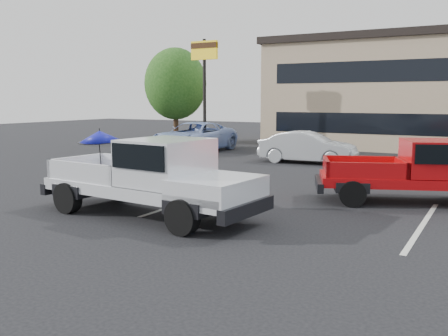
{
  "coord_description": "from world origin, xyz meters",
  "views": [
    {
      "loc": [
        4.41,
        -9.61,
        2.79
      ],
      "look_at": [
        -0.82,
        -0.25,
        1.3
      ],
      "focal_mm": 40.0,
      "sensor_mm": 36.0,
      "label": 1
    }
  ],
  "objects_px": {
    "tree_left": "(175,84)",
    "silver_pickup": "(158,173)",
    "motel_sign": "(204,64)",
    "blue_suv": "(194,137)",
    "red_pickup": "(427,169)",
    "silver_sedan": "(308,147)"
  },
  "relations": [
    {
      "from": "tree_left",
      "to": "silver_pickup",
      "type": "xyz_separation_m",
      "value": [
        11.42,
        -17.26,
        -2.68
      ]
    },
    {
      "from": "red_pickup",
      "to": "silver_sedan",
      "type": "xyz_separation_m",
      "value": [
        -5.67,
        6.46,
        -0.24
      ]
    },
    {
      "from": "tree_left",
      "to": "silver_sedan",
      "type": "height_order",
      "value": "tree_left"
    },
    {
      "from": "red_pickup",
      "to": "silver_sedan",
      "type": "bearing_deg",
      "value": 110.01
    },
    {
      "from": "silver_pickup",
      "to": "blue_suv",
      "type": "height_order",
      "value": "silver_pickup"
    },
    {
      "from": "motel_sign",
      "to": "red_pickup",
      "type": "xyz_separation_m",
      "value": [
        12.71,
        -9.37,
        -3.72
      ]
    },
    {
      "from": "silver_pickup",
      "to": "silver_sedan",
      "type": "distance_m",
      "value": 11.36
    },
    {
      "from": "motel_sign",
      "to": "silver_sedan",
      "type": "relative_size",
      "value": 1.43
    },
    {
      "from": "motel_sign",
      "to": "silver_sedan",
      "type": "bearing_deg",
      "value": -22.47
    },
    {
      "from": "silver_pickup",
      "to": "red_pickup",
      "type": "bearing_deg",
      "value": 47.61
    },
    {
      "from": "motel_sign",
      "to": "tree_left",
      "type": "bearing_deg",
      "value": 143.13
    },
    {
      "from": "silver_sedan",
      "to": "blue_suv",
      "type": "relative_size",
      "value": 0.74
    },
    {
      "from": "motel_sign",
      "to": "red_pickup",
      "type": "distance_m",
      "value": 16.23
    },
    {
      "from": "red_pickup",
      "to": "silver_sedan",
      "type": "height_order",
      "value": "red_pickup"
    },
    {
      "from": "motel_sign",
      "to": "tree_left",
      "type": "height_order",
      "value": "tree_left"
    },
    {
      "from": "motel_sign",
      "to": "silver_sedan",
      "type": "distance_m",
      "value": 8.58
    },
    {
      "from": "silver_pickup",
      "to": "silver_sedan",
      "type": "relative_size",
      "value": 1.39
    },
    {
      "from": "red_pickup",
      "to": "motel_sign",
      "type": "bearing_deg",
      "value": 122.33
    },
    {
      "from": "silver_pickup",
      "to": "red_pickup",
      "type": "xyz_separation_m",
      "value": [
        5.29,
        4.89,
        -0.12
      ]
    },
    {
      "from": "motel_sign",
      "to": "blue_suv",
      "type": "bearing_deg",
      "value": -84.09
    },
    {
      "from": "motel_sign",
      "to": "silver_pickup",
      "type": "distance_m",
      "value": 16.47
    },
    {
      "from": "motel_sign",
      "to": "blue_suv",
      "type": "xyz_separation_m",
      "value": [
        0.14,
        -1.32,
        -3.87
      ]
    }
  ]
}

